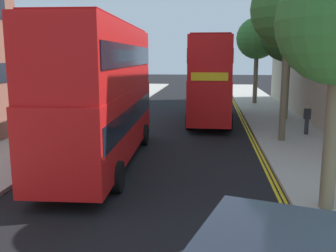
{
  "coord_description": "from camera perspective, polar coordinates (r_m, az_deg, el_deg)",
  "views": [
    {
      "loc": [
        2.06,
        -2.77,
        4.36
      ],
      "look_at": [
        0.5,
        11.0,
        1.8
      ],
      "focal_mm": 40.33,
      "sensor_mm": 36.0,
      "label": 1
    }
  ],
  "objects": [
    {
      "name": "double_decker_bus_oncoming",
      "position": [
        25.93,
        6.45,
        7.46
      ],
      "size": [
        2.87,
        10.83,
        5.64
      ],
      "color": "red",
      "rests_on": "ground"
    },
    {
      "name": "street_tree_near",
      "position": [
        26.78,
        17.87,
        13.27
      ],
      "size": [
        3.91,
        3.91,
        7.75
      ],
      "color": "#6B6047",
      "rests_on": "sidewalk_right"
    },
    {
      "name": "sidewalk_left",
      "position": [
        21.07,
        -17.67,
        -1.78
      ],
      "size": [
        4.0,
        80.0,
        0.14
      ],
      "primitive_type": "cube",
      "color": "#ADA89E",
      "rests_on": "ground"
    },
    {
      "name": "double_decker_bus_away",
      "position": [
        15.44,
        -9.9,
        5.37
      ],
      "size": [
        3.12,
        10.9,
        5.64
      ],
      "color": "red",
      "rests_on": "ground"
    },
    {
      "name": "street_tree_mid",
      "position": [
        19.83,
        17.77,
        16.33
      ],
      "size": [
        3.66,
        3.66,
        8.29
      ],
      "color": "#6B6047",
      "rests_on": "sidewalk_right"
    },
    {
      "name": "sidewalk_right",
      "position": [
        19.76,
        19.3,
        -2.67
      ],
      "size": [
        4.0,
        80.0,
        0.14
      ],
      "primitive_type": "cube",
      "color": "#ADA89E",
      "rests_on": "ground"
    },
    {
      "name": "pedestrian_far",
      "position": [
        21.97,
        20.26,
        0.98
      ],
      "size": [
        0.34,
        0.22,
        1.62
      ],
      "color": "#2D2D38",
      "rests_on": "sidewalk_right"
    },
    {
      "name": "kerb_line_outer",
      "position": [
        17.48,
        13.98,
        -4.28
      ],
      "size": [
        0.1,
        56.0,
        0.01
      ],
      "primitive_type": "cube",
      "color": "yellow",
      "rests_on": "ground"
    },
    {
      "name": "street_tree_distant",
      "position": [
        35.46,
        13.32,
        12.71
      ],
      "size": [
        3.7,
        3.7,
        7.68
      ],
      "color": "#6B6047",
      "rests_on": "sidewalk_right"
    },
    {
      "name": "kerb_line_inner",
      "position": [
        17.46,
        13.46,
        -4.27
      ],
      "size": [
        0.1,
        56.0,
        0.01
      ],
      "primitive_type": "cube",
      "color": "yellow",
      "rests_on": "ground"
    }
  ]
}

